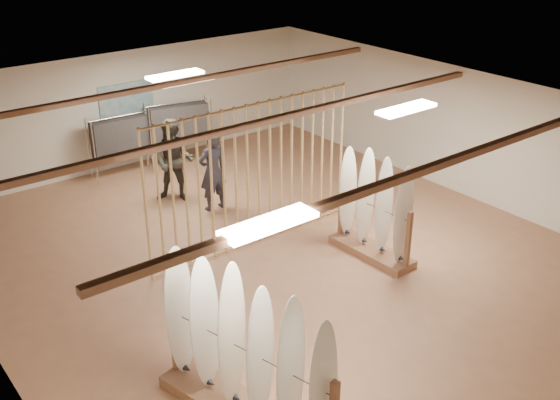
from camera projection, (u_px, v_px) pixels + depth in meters
floor at (280, 259)px, 12.09m from camera, size 12.00×12.00×0.00m
ceiling at (280, 113)px, 10.90m from camera, size 12.00×12.00×0.00m
wall_back at (127, 109)px, 15.77m from camera, size 12.00×0.00×12.00m
wall_right at (460, 132)px, 14.28m from camera, size 0.00×12.00×12.00m
ceiling_slats at (280, 118)px, 10.93m from camera, size 9.50×6.12×0.10m
light_panels at (280, 117)px, 10.92m from camera, size 1.20×0.35×0.06m
bamboo_partition at (253, 176)px, 12.07m from camera, size 4.45×0.05×2.78m
poster at (127, 101)px, 15.68m from camera, size 1.40×0.03×0.90m
rack_left at (247, 373)px, 8.09m from camera, size 1.21×2.77×2.18m
rack_right at (373, 223)px, 11.93m from camera, size 0.63×1.75×2.00m
clothing_rack_a at (120, 136)px, 15.23m from camera, size 1.42×0.42×1.52m
clothing_rack_b at (179, 124)px, 15.81m from camera, size 1.51×0.67×1.64m
shopper_a at (212, 166)px, 13.60m from camera, size 0.74×0.51×1.97m
shopper_b at (174, 156)px, 13.96m from camera, size 1.27×1.26×2.08m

